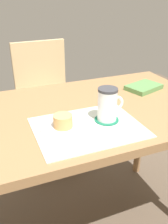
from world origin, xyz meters
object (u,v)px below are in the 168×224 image
Objects in this scene: pastry_plate at (63,128)px; pastry at (63,121)px; dining_table at (82,126)px; coffee_mug at (108,104)px; wooden_chair at (46,99)px; small_book at (144,87)px.

pastry_plate is 2.35× the size of pastry.
pastry_plate is 0.03m from pastry.
coffee_mug reaches higher than dining_table.
wooden_chair is 5.02× the size of small_book.
wooden_chair is 0.93m from pastry.
small_book is (0.53, 0.25, 0.00)m from pastry_plate.
dining_table is at bearing 46.81° from pastry.
pastry is at bearing 0.00° from pastry_plate.
pastry reaches higher than pastry_plate.
pastry_plate is at bearing 78.59° from wooden_chair.
pastry is at bearing 78.59° from wooden_chair.
wooden_chair is (0.00, 0.73, -0.16)m from dining_table.
wooden_chair is 0.78m from small_book.
wooden_chair is 5.30× the size of pastry_plate.
pastry is 0.59m from small_book.
dining_table is at bearing 87.38° from wooden_chair.
pastry is (-0.14, -0.88, 0.29)m from wooden_chair.
small_book is at bearing 25.09° from pastry.
coffee_mug is at bearing 1.17° from pastry.
pastry_plate is at bearing 0.00° from pastry.
coffee_mug reaches higher than pastry_plate.
wooden_chair reaches higher than pastry.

